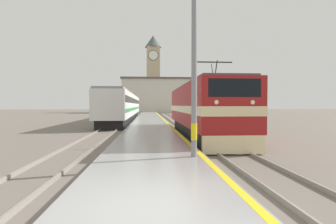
{
  "coord_description": "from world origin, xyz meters",
  "views": [
    {
      "loc": [
        -0.15,
        -4.82,
        2.22
      ],
      "look_at": [
        1.62,
        18.71,
        1.59
      ],
      "focal_mm": 28.0,
      "sensor_mm": 36.0,
      "label": 1
    }
  ],
  "objects": [
    {
      "name": "catenary_mast",
      "position": [
        1.6,
        4.42,
        4.21
      ],
      "size": [
        2.38,
        0.22,
        7.52
      ],
      "color": "gray",
      "rests_on": "platform"
    },
    {
      "name": "ground_plane",
      "position": [
        0.0,
        30.0,
        0.0
      ],
      "size": [
        200.0,
        200.0,
        0.0
      ],
      "primitive_type": "plane",
      "color": "#70665B"
    },
    {
      "name": "rail_track_far",
      "position": [
        -3.57,
        25.0,
        0.03
      ],
      "size": [
        2.83,
        140.0,
        0.16
      ],
      "color": "#70665B",
      "rests_on": "ground"
    },
    {
      "name": "clock_tower",
      "position": [
        1.39,
        77.99,
        12.85
      ],
      "size": [
        5.13,
        5.13,
        24.05
      ],
      "color": "tan",
      "rests_on": "ground"
    },
    {
      "name": "station_building",
      "position": [
        3.63,
        70.24,
        4.96
      ],
      "size": [
        22.62,
        7.98,
        9.87
      ],
      "color": "beige",
      "rests_on": "ground"
    },
    {
      "name": "locomotive_train",
      "position": [
        3.55,
        13.24,
        1.89
      ],
      "size": [
        2.92,
        14.29,
        4.66
      ],
      "color": "black",
      "rests_on": "ground"
    },
    {
      "name": "passenger_train",
      "position": [
        -3.57,
        33.91,
        2.05
      ],
      "size": [
        2.92,
        33.45,
        3.79
      ],
      "color": "black",
      "rests_on": "ground"
    },
    {
      "name": "platform",
      "position": [
        0.0,
        25.0,
        0.18
      ],
      "size": [
        3.91,
        140.0,
        0.37
      ],
      "color": "#999999",
      "rests_on": "ground"
    },
    {
      "name": "rail_track_near",
      "position": [
        3.55,
        25.0,
        0.03
      ],
      "size": [
        2.83,
        140.0,
        0.16
      ],
      "color": "#70665B",
      "rests_on": "ground"
    }
  ]
}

